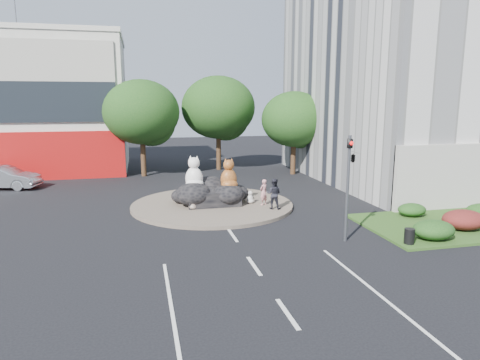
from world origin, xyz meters
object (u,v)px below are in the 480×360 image
at_px(cat_tabby, 229,174).
at_px(pedestrian_dark, 274,194).
at_px(kitten_white, 250,197).
at_px(litter_bin, 409,236).
at_px(kitten_calico, 192,202).
at_px(parked_car, 3,178).
at_px(cat_white, 194,173).
at_px(pedestrian_pink, 264,192).

distance_m(cat_tabby, pedestrian_dark, 3.13).
relative_size(kitten_white, litter_bin, 1.17).
bearing_deg(cat_tabby, pedestrian_dark, -44.27).
xyz_separation_m(cat_tabby, kitten_calico, (-2.36, -0.80, -1.43)).
bearing_deg(litter_bin, parked_car, 140.12).
bearing_deg(cat_tabby, kitten_white, -13.98).
distance_m(kitten_calico, kitten_white, 3.74).
xyz_separation_m(kitten_white, parked_car, (-16.59, 9.38, 0.25)).
xyz_separation_m(cat_white, kitten_calico, (-0.29, -1.30, -1.51)).
height_order(cat_white, cat_tabby, cat_white).
height_order(cat_white, pedestrian_pink, cat_white).
bearing_deg(cat_tabby, cat_white, 160.67).
xyz_separation_m(pedestrian_dark, parked_car, (-17.59, 11.04, -0.25)).
relative_size(pedestrian_pink, pedestrian_dark, 0.88).
bearing_deg(pedestrian_pink, parked_car, -62.72).
relative_size(pedestrian_pink, parked_car, 0.31).
height_order(kitten_calico, litter_bin, kitten_calico).
bearing_deg(pedestrian_dark, kitten_calico, 14.63).
relative_size(cat_tabby, parked_car, 0.38).
bearing_deg(cat_tabby, kitten_calico, -167.08).
bearing_deg(pedestrian_dark, parked_car, -4.84).
height_order(kitten_white, pedestrian_pink, pedestrian_pink).
bearing_deg(litter_bin, kitten_white, 120.48).
height_order(cat_white, kitten_calico, cat_white).
xyz_separation_m(kitten_calico, pedestrian_pink, (4.37, 0.01, 0.35)).
height_order(cat_tabby, parked_car, cat_tabby).
height_order(pedestrian_dark, parked_car, pedestrian_dark).
height_order(pedestrian_dark, litter_bin, pedestrian_dark).
xyz_separation_m(parked_car, litter_bin, (21.77, -18.19, -0.39)).
distance_m(kitten_calico, litter_bin, 12.08).
distance_m(cat_white, kitten_calico, 2.01).
bearing_deg(pedestrian_pink, pedestrian_dark, 73.95).
relative_size(kitten_white, parked_car, 0.16).
bearing_deg(pedestrian_dark, litter_bin, 147.61).
xyz_separation_m(cat_tabby, pedestrian_dark, (2.33, -1.85, -0.97)).
relative_size(cat_white, pedestrian_pink, 1.33).
height_order(cat_white, parked_car, cat_white).
height_order(kitten_calico, kitten_white, kitten_calico).
relative_size(pedestrian_pink, litter_bin, 2.26).
xyz_separation_m(cat_white, parked_car, (-13.19, 8.69, -1.30)).
height_order(cat_tabby, litter_bin, cat_tabby).
bearing_deg(kitten_white, cat_white, 129.26).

